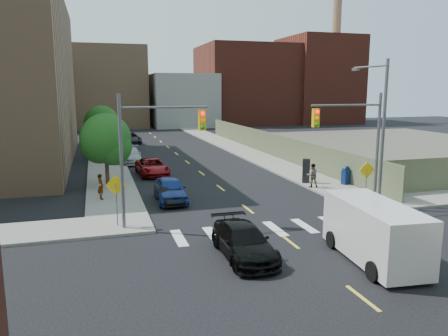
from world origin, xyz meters
TOP-DOWN VIEW (x-y plane):
  - ground at (0.00, 0.00)m, footprint 160.00×160.00m
  - sidewalk_nw at (-7.75, 41.50)m, footprint 3.50×73.00m
  - sidewalk_ne at (7.75, 41.50)m, footprint 3.50×73.00m
  - fence_north at (9.60, 28.00)m, footprint 0.12×44.00m
  - gravel_lot at (28.00, 30.00)m, footprint 36.00×42.00m
  - bg_bldg_west at (-22.00, 70.00)m, footprint 14.00×18.00m
  - bg_bldg_midwest at (-6.00, 72.00)m, footprint 14.00×16.00m
  - bg_bldg_center at (8.00, 70.00)m, footprint 12.00×16.00m
  - bg_bldg_east at (22.00, 72.00)m, footprint 18.00×18.00m
  - bg_bldg_fareast at (38.00, 70.00)m, footprint 14.00×16.00m
  - smokestack at (42.00, 70.00)m, footprint 1.80×1.80m
  - signal_nw at (-5.98, 6.00)m, footprint 4.59×0.30m
  - signal_ne at (5.98, 6.00)m, footprint 4.59×0.30m
  - streetlight_ne at (8.20, 6.90)m, footprint 0.25×3.70m
  - warn_sign_nw at (-7.80, 6.50)m, footprint 1.06×0.06m
  - warn_sign_ne at (7.20, 6.50)m, footprint 1.06×0.06m
  - warn_sign_midwest at (-7.80, 20.00)m, footprint 1.06×0.06m
  - tree_west_near at (-8.00, 16.05)m, footprint 3.66×3.64m
  - tree_west_far at (-8.00, 31.05)m, footprint 3.66×3.64m
  - parked_car_blue at (-4.20, 11.25)m, footprint 1.97×4.65m
  - parked_car_black at (-4.36, 10.84)m, footprint 1.49×3.82m
  - parked_car_red at (-4.20, 20.41)m, footprint 2.62×5.16m
  - parked_car_silver at (-5.50, 27.19)m, footprint 2.54×5.38m
  - parked_car_white at (-5.50, 32.62)m, footprint 2.12×4.42m
  - parked_car_maroon at (-5.50, 36.29)m, footprint 1.71×4.11m
  - parked_car_grey at (-4.20, 43.08)m, footprint 2.78×5.31m
  - black_sedan at (-2.76, 0.80)m, footprint 1.97×4.84m
  - cargo_van at (2.40, -1.01)m, footprint 2.72×5.70m
  - mailbox at (9.20, 11.93)m, footprint 0.66×0.56m
  - payphone at (6.57, 13.28)m, footprint 0.69×0.64m
  - pedestrian_west at (-8.52, 12.40)m, footprint 0.54×0.69m
  - pedestrian_east at (6.30, 11.74)m, footprint 0.98×0.85m

SIDE VIEW (x-z plane):
  - ground at x=0.00m, z-range 0.00..0.00m
  - gravel_lot at x=28.00m, z-range 0.00..0.06m
  - sidewalk_nw at x=-7.75m, z-range 0.00..0.15m
  - sidewalk_ne at x=7.75m, z-range 0.00..0.15m
  - parked_car_black at x=-4.36m, z-range 0.00..1.24m
  - parked_car_maroon at x=-5.50m, z-range 0.00..1.32m
  - parked_car_red at x=-4.20m, z-range 0.00..1.40m
  - black_sedan at x=-2.76m, z-range 0.00..1.41m
  - parked_car_grey at x=-4.20m, z-range 0.00..1.43m
  - parked_car_white at x=-5.50m, z-range 0.00..1.46m
  - parked_car_silver at x=-5.50m, z-range 0.00..1.52m
  - parked_car_blue at x=-4.20m, z-range 0.00..1.57m
  - mailbox at x=9.20m, z-range 0.13..1.51m
  - pedestrian_west at x=-8.52m, z-range 0.15..1.82m
  - pedestrian_east at x=6.30m, z-range 0.15..1.89m
  - payphone at x=6.57m, z-range 0.15..2.00m
  - fence_north at x=9.60m, z-range 0.00..2.50m
  - cargo_van at x=2.40m, z-range 0.06..2.60m
  - warn_sign_nw at x=-7.80m, z-range 0.58..3.41m
  - warn_sign_ne at x=7.20m, z-range 0.58..3.41m
  - warn_sign_midwest at x=-7.80m, z-range 0.58..3.41m
  - tree_west_near at x=-8.00m, z-range 0.72..6.24m
  - tree_west_far at x=-8.00m, z-range 0.72..6.24m
  - signal_nw at x=-5.98m, z-range 1.03..8.03m
  - signal_ne at x=5.98m, z-range 1.03..8.03m
  - bg_bldg_center at x=8.00m, z-range 0.00..10.00m
  - streetlight_ne at x=8.20m, z-range 0.72..9.72m
  - bg_bldg_west at x=-22.00m, z-range 0.00..12.00m
  - bg_bldg_midwest at x=-6.00m, z-range 0.00..15.00m
  - bg_bldg_east at x=22.00m, z-range 0.00..16.00m
  - bg_bldg_fareast at x=38.00m, z-range 0.00..18.00m
  - smokestack at x=42.00m, z-range 0.00..28.00m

